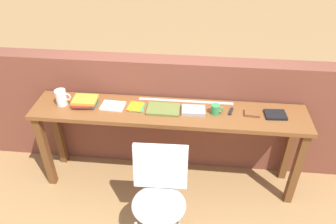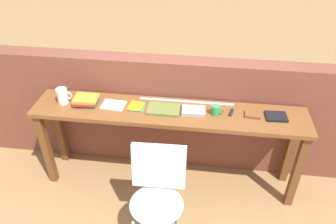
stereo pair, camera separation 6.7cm
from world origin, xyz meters
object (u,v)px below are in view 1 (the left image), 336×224
(magazine_cycling, at_px, (113,106))
(multitool_folded, at_px, (231,111))
(pitcher_white, at_px, (61,97))
(pamphlet_pile_colourful, at_px, (137,107))
(book_stack_leftmost, at_px, (85,102))
(leather_journal_brown, at_px, (252,113))
(chair_white_moulded, at_px, (159,192))
(book_repair_rightmost, at_px, (275,115))
(book_open_centre, at_px, (163,109))
(mug, at_px, (216,109))

(magazine_cycling, height_order, multitool_folded, multitool_folded)
(pitcher_white, xyz_separation_m, pamphlet_pile_colourful, (0.69, 0.02, -0.07))
(pamphlet_pile_colourful, height_order, multitool_folded, multitool_folded)
(pamphlet_pile_colourful, bearing_deg, book_stack_leftmost, -178.12)
(multitool_folded, height_order, leather_journal_brown, leather_journal_brown)
(pamphlet_pile_colourful, bearing_deg, chair_white_moulded, -66.72)
(book_stack_leftmost, relative_size, magazine_cycling, 1.06)
(leather_journal_brown, relative_size, book_repair_rightmost, 0.71)
(chair_white_moulded, relative_size, multitool_folded, 8.10)
(multitool_folded, bearing_deg, leather_journal_brown, -5.14)
(book_stack_leftmost, distance_m, pamphlet_pile_colourful, 0.48)
(magazine_cycling, xyz_separation_m, book_open_centre, (0.47, -0.01, 0.00))
(pitcher_white, relative_size, magazine_cycling, 0.87)
(mug, distance_m, leather_journal_brown, 0.33)
(chair_white_moulded, distance_m, pitcher_white, 1.25)
(pitcher_white, distance_m, book_repair_rightmost, 1.93)
(book_open_centre, distance_m, mug, 0.47)
(book_stack_leftmost, xyz_separation_m, leather_journal_brown, (1.51, 0.01, -0.03))
(multitool_folded, bearing_deg, book_repair_rightmost, -2.61)
(book_stack_leftmost, relative_size, mug, 2.04)
(chair_white_moulded, height_order, book_open_centre, book_open_centre)
(pamphlet_pile_colourful, distance_m, book_open_centre, 0.25)
(pamphlet_pile_colourful, bearing_deg, leather_journal_brown, -0.37)
(magazine_cycling, relative_size, leather_journal_brown, 1.62)
(book_stack_leftmost, height_order, pamphlet_pile_colourful, book_stack_leftmost)
(magazine_cycling, relative_size, multitool_folded, 1.92)
(book_stack_leftmost, relative_size, leather_journal_brown, 1.72)
(book_repair_rightmost, bearing_deg, chair_white_moulded, -149.07)
(pamphlet_pile_colourful, xyz_separation_m, mug, (0.71, -0.03, 0.04))
(pitcher_white, bearing_deg, leather_journal_brown, 0.53)
(magazine_cycling, xyz_separation_m, pamphlet_pile_colourful, (0.22, 0.01, -0.00))
(chair_white_moulded, xyz_separation_m, mug, (0.43, 0.64, 0.40))
(pitcher_white, relative_size, leather_journal_brown, 1.41)
(magazine_cycling, relative_size, pamphlet_pile_colourful, 1.20)
(magazine_cycling, bearing_deg, chair_white_moulded, -48.75)
(chair_white_moulded, distance_m, book_repair_rightmost, 1.21)
(pamphlet_pile_colourful, relative_size, multitool_folded, 1.60)
(book_stack_leftmost, relative_size, book_repair_rightmost, 1.23)
(chair_white_moulded, xyz_separation_m, multitool_folded, (0.57, 0.67, 0.36))
(book_open_centre, xyz_separation_m, multitool_folded, (0.61, 0.03, -0.00))
(pitcher_white, distance_m, book_open_centre, 0.94)
(magazine_cycling, xyz_separation_m, mug, (0.93, -0.02, 0.04))
(pamphlet_pile_colourful, xyz_separation_m, book_open_centre, (0.25, -0.02, 0.01))
(pamphlet_pile_colourful, distance_m, leather_journal_brown, 1.04)
(pamphlet_pile_colourful, bearing_deg, book_repair_rightmost, -0.36)
(pitcher_white, distance_m, pamphlet_pile_colourful, 0.69)
(multitool_folded, height_order, book_repair_rightmost, book_repair_rightmost)
(mug, height_order, multitool_folded, mug)
(chair_white_moulded, height_order, mug, mug)
(book_open_centre, bearing_deg, mug, 0.04)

